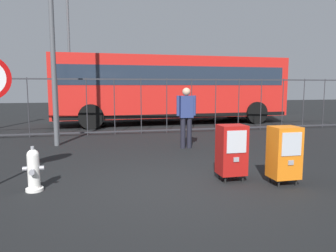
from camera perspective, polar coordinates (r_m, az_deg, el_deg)
The scene contains 9 objects.
ground_plane at distance 5.55m, azimuth -0.25°, elevation -10.88°, with size 60.00×60.00×0.00m, color black.
fire_hydrant at distance 5.71m, azimuth -22.81°, elevation -7.25°, with size 0.33×0.32×0.75m.
newspaper_box_primary at distance 5.92m, azimuth 11.24°, elevation -4.16°, with size 0.48×0.42×1.02m.
newspaper_box_secondary at distance 5.94m, azimuth 19.98°, elevation -4.42°, with size 0.48×0.42×1.02m.
pedestrian at distance 8.81m, azimuth 3.26°, elevation 2.12°, with size 0.55×0.22×1.67m.
fence_barrier at distance 11.51m, azimuth -7.15°, elevation 3.60°, with size 18.03×0.04×2.00m.
bus_near at distance 14.84m, azimuth 0.62°, elevation 7.11°, with size 10.58×3.05×3.00m.
bus_far at distance 19.65m, azimuth 5.24°, elevation 7.09°, with size 10.69×3.56×3.00m.
street_light_far_left at distance 19.03m, azimuth -17.29°, elevation 14.73°, with size 0.32×0.32×7.53m.
Camera 1 is at (-1.16, -5.15, 1.72)m, focal length 34.25 mm.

